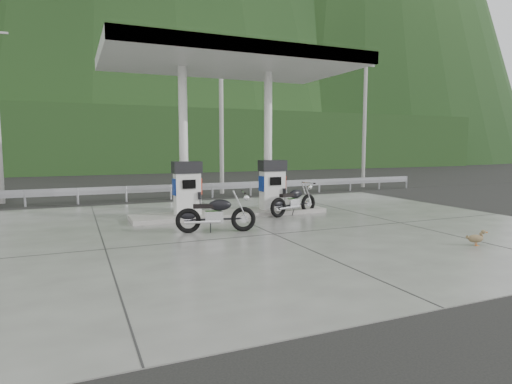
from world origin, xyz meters
name	(u,v)px	position (x,y,z in m)	size (l,w,h in m)	color
ground	(260,228)	(0.00, 0.00, 0.00)	(160.00, 160.00, 0.00)	black
forecourt_apron	(260,228)	(0.00, 0.00, 0.01)	(18.00, 14.00, 0.02)	#61605C
pump_island	(232,213)	(0.00, 2.50, 0.10)	(7.00, 1.40, 0.15)	gray
gas_pump_left	(187,188)	(-1.60, 2.50, 1.07)	(0.95, 0.55, 1.80)	silver
gas_pump_right	(272,185)	(1.60, 2.50, 1.07)	(0.95, 0.55, 1.80)	silver
canopy_column_left	(183,141)	(-1.60, 2.90, 2.67)	(0.30, 0.30, 5.00)	white
canopy_column_right	(268,141)	(1.60, 2.90, 2.67)	(0.30, 0.30, 5.00)	white
canopy_roof	(231,61)	(0.00, 2.50, 5.37)	(8.50, 5.00, 0.40)	silver
guardrail	(192,184)	(0.00, 8.00, 0.71)	(26.00, 0.16, 1.42)	#9FA0A6
road	(176,191)	(0.00, 11.50, 0.00)	(60.00, 7.00, 0.01)	black
utility_pole_b	(221,116)	(2.00, 9.50, 4.00)	(0.22, 0.22, 8.00)	gray
utility_pole_c	(365,120)	(11.00, 9.50, 4.00)	(0.22, 0.22, 8.00)	gray
tree_band	(131,140)	(0.00, 30.00, 3.00)	(80.00, 6.00, 6.00)	black
forested_hills	(108,162)	(0.00, 60.00, 0.00)	(100.00, 40.00, 140.00)	black
motorcycle_left	(216,214)	(-1.41, -0.07, 0.53)	(2.15, 0.68, 1.02)	black
motorcycle_right	(294,201)	(2.09, 1.75, 0.52)	(2.09, 0.66, 0.99)	black
duck	(475,239)	(4.02, -4.22, 0.19)	(0.47, 0.13, 0.34)	brown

